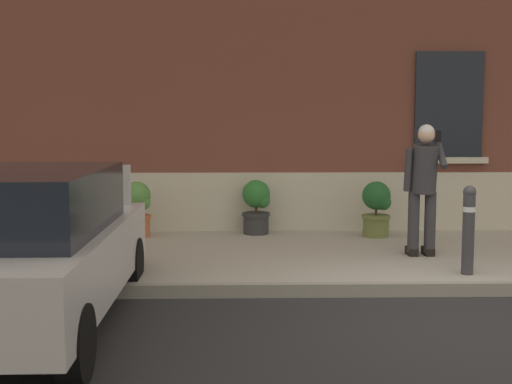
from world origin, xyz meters
The scene contains 11 objects.
ground_plane centered at (0.00, 0.00, 0.00)m, with size 80.00×80.00×0.00m, color #232326.
sidewalk centered at (0.00, 2.80, 0.07)m, with size 24.00×3.60×0.15m, color #99968E.
curb_edge centered at (0.00, 0.94, 0.07)m, with size 24.00×0.12×0.15m, color gray.
building_facade centered at (0.01, 5.29, 3.73)m, with size 24.00×1.52×7.50m.
hatchback_car_silver centered at (-4.20, -0.12, 0.79)m, with size 1.82×4.08×1.50m.
bollard_near_person centered at (0.50, 1.35, 0.71)m, with size 0.15×0.15×1.04m.
person_on_phone centered at (0.24, 2.40, 1.15)m, with size 0.51×0.49×1.75m.
planter_cream centered at (-5.61, 4.23, 0.61)m, with size 0.44×0.44×0.86m.
planter_terracotta centered at (-3.76, 4.02, 0.61)m, with size 0.44×0.44×0.86m.
planter_charcoal centered at (-1.91, 4.24, 0.61)m, with size 0.44×0.44×0.86m.
planter_olive centered at (-0.05, 3.94, 0.61)m, with size 0.44×0.44×0.86m.
Camera 1 is at (-2.16, -6.39, 1.95)m, focal length 47.49 mm.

